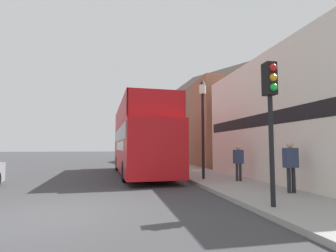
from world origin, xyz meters
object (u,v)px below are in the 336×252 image
at_px(pedestrian_second, 238,159).
at_px(lamp_post_second, 166,123).
at_px(lamp_post_nearest, 203,110).
at_px(tour_bus, 140,144).
at_px(traffic_signal, 271,100).
at_px(parked_car_ahead_of_bus, 140,157).
at_px(pedestrian_nearest, 291,161).

xyz_separation_m(pedestrian_second, lamp_post_second, (-1.35, 9.76, 2.49)).
bearing_deg(lamp_post_nearest, tour_bus, 124.11).
xyz_separation_m(tour_bus, traffic_signal, (2.41, -9.70, 1.00)).
relative_size(parked_car_ahead_of_bus, traffic_signal, 1.21).
xyz_separation_m(parked_car_ahead_of_bus, traffic_signal, (1.67, -18.11, 2.10)).
relative_size(lamp_post_nearest, lamp_post_second, 0.94).
bearing_deg(parked_car_ahead_of_bus, pedestrian_nearest, -76.12).
bearing_deg(pedestrian_second, lamp_post_nearest, 139.17).
height_order(lamp_post_nearest, lamp_post_second, lamp_post_second).
distance_m(pedestrian_nearest, lamp_post_nearest, 4.99).
bearing_deg(pedestrian_nearest, lamp_post_second, 97.28).
bearing_deg(traffic_signal, pedestrian_second, 73.12).
distance_m(traffic_signal, lamp_post_nearest, 5.89).
distance_m(pedestrian_second, traffic_signal, 5.29).
relative_size(pedestrian_nearest, lamp_post_nearest, 0.36).
height_order(traffic_signal, lamp_post_nearest, lamp_post_nearest).
xyz_separation_m(lamp_post_nearest, lamp_post_second, (-0.10, 8.68, 0.20)).
bearing_deg(lamp_post_second, tour_bus, -117.38).
bearing_deg(lamp_post_nearest, pedestrian_nearest, -69.78).
height_order(tour_bus, pedestrian_second, tour_bus).
xyz_separation_m(pedestrian_nearest, pedestrian_second, (-0.29, 3.11, -0.07)).
distance_m(pedestrian_second, lamp_post_second, 10.16).
distance_m(pedestrian_nearest, pedestrian_second, 3.12).
xyz_separation_m(pedestrian_nearest, traffic_signal, (-1.74, -1.67, 1.68)).
bearing_deg(parked_car_ahead_of_bus, pedestrian_second, -74.68).
bearing_deg(pedestrian_nearest, traffic_signal, -136.24).
height_order(parked_car_ahead_of_bus, lamp_post_nearest, lamp_post_nearest).
bearing_deg(pedestrian_second, pedestrian_nearest, -84.62).
bearing_deg(traffic_signal, lamp_post_nearest, 88.06).
relative_size(parked_car_ahead_of_bus, pedestrian_second, 2.83).
distance_m(tour_bus, traffic_signal, 10.05).
height_order(pedestrian_nearest, traffic_signal, traffic_signal).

